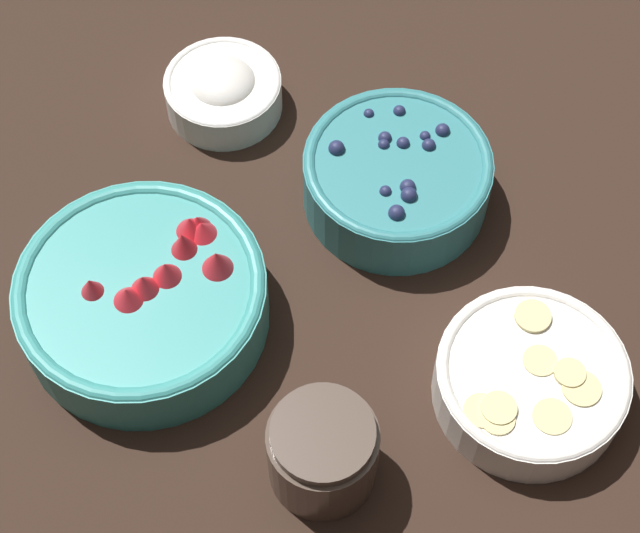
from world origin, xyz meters
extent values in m
plane|color=black|center=(0.00, 0.00, 0.00)|extent=(4.00, 4.00, 0.00)
cylinder|color=teal|center=(-0.10, 0.13, 0.03)|extent=(0.23, 0.23, 0.06)
torus|color=teal|center=(-0.10, 0.13, 0.06)|extent=(0.23, 0.23, 0.02)
cylinder|color=red|center=(-0.10, 0.13, 0.05)|extent=(0.18, 0.18, 0.02)
cone|color=red|center=(-0.09, 0.11, 0.07)|extent=(0.04, 0.04, 0.02)
cone|color=red|center=(-0.11, 0.17, 0.07)|extent=(0.03, 0.03, 0.02)
cone|color=red|center=(-0.12, 0.14, 0.07)|extent=(0.03, 0.03, 0.02)
cone|color=red|center=(-0.06, 0.10, 0.07)|extent=(0.04, 0.04, 0.03)
cone|color=red|center=(-0.11, 0.13, 0.07)|extent=(0.03, 0.03, 0.02)
cone|color=red|center=(-0.04, 0.10, 0.07)|extent=(0.04, 0.04, 0.02)
cone|color=red|center=(-0.08, 0.07, 0.07)|extent=(0.04, 0.04, 0.03)
cone|color=red|center=(-0.04, 0.09, 0.07)|extent=(0.04, 0.04, 0.02)
cone|color=red|center=(-0.04, 0.09, 0.07)|extent=(0.03, 0.03, 0.02)
cylinder|color=teal|center=(0.05, -0.09, 0.03)|extent=(0.18, 0.18, 0.06)
torus|color=teal|center=(0.05, -0.09, 0.06)|extent=(0.18, 0.18, 0.01)
cylinder|color=#23284C|center=(0.05, -0.09, 0.05)|extent=(0.15, 0.15, 0.02)
sphere|color=#23284C|center=(0.11, -0.06, 0.06)|extent=(0.01, 0.01, 0.01)
sphere|color=#23284C|center=(0.07, -0.07, 0.06)|extent=(0.01, 0.01, 0.01)
sphere|color=#23284C|center=(0.02, -0.08, 0.06)|extent=(0.01, 0.01, 0.01)
sphere|color=#23284C|center=(0.02, -0.10, 0.06)|extent=(0.02, 0.02, 0.02)
sphere|color=#23284C|center=(0.07, -0.09, 0.06)|extent=(0.01, 0.01, 0.01)
sphere|color=#23284C|center=(0.06, -0.03, 0.06)|extent=(0.02, 0.02, 0.02)
sphere|color=#23284C|center=(0.01, -0.10, 0.06)|extent=(0.02, 0.02, 0.02)
sphere|color=#23284C|center=(0.08, -0.07, 0.06)|extent=(0.01, 0.01, 0.01)
sphere|color=#23284C|center=(-0.01, -0.09, 0.06)|extent=(0.02, 0.02, 0.02)
sphere|color=#23284C|center=(0.09, -0.13, 0.06)|extent=(0.01, 0.01, 0.01)
sphere|color=#23284C|center=(0.07, -0.11, 0.06)|extent=(0.01, 0.01, 0.01)
sphere|color=#23284C|center=(0.11, -0.08, 0.06)|extent=(0.01, 0.01, 0.01)
sphere|color=#23284C|center=(0.08, -0.11, 0.06)|extent=(0.01, 0.01, 0.01)
cylinder|color=white|center=(-0.15, -0.21, 0.02)|extent=(0.17, 0.17, 0.05)
torus|color=white|center=(-0.15, -0.21, 0.04)|extent=(0.17, 0.17, 0.01)
cylinder|color=beige|center=(-0.15, -0.21, 0.04)|extent=(0.13, 0.13, 0.01)
cylinder|color=beige|center=(-0.14, -0.22, 0.05)|extent=(0.03, 0.03, 0.00)
cylinder|color=beige|center=(-0.19, -0.23, 0.05)|extent=(0.03, 0.03, 0.00)
cylinder|color=beige|center=(-0.19, -0.17, 0.05)|extent=(0.03, 0.03, 0.00)
cylinder|color=beige|center=(-0.15, -0.24, 0.05)|extent=(0.03, 0.03, 0.01)
cylinder|color=beige|center=(-0.16, -0.25, 0.05)|extent=(0.03, 0.03, 0.01)
cylinder|color=beige|center=(-0.20, -0.18, 0.05)|extent=(0.03, 0.03, 0.01)
cylinder|color=beige|center=(-0.10, -0.21, 0.05)|extent=(0.03, 0.03, 0.01)
cylinder|color=beige|center=(-0.19, -0.18, 0.05)|extent=(0.03, 0.03, 0.01)
cylinder|color=white|center=(0.15, 0.10, 0.02)|extent=(0.12, 0.12, 0.04)
torus|color=white|center=(0.15, 0.10, 0.04)|extent=(0.12, 0.12, 0.01)
cylinder|color=white|center=(0.15, 0.10, 0.03)|extent=(0.10, 0.10, 0.01)
ellipsoid|color=white|center=(0.15, 0.10, 0.04)|extent=(0.07, 0.07, 0.03)
cylinder|color=#4C3D33|center=(-0.24, -0.04, 0.04)|extent=(0.09, 0.09, 0.08)
cylinder|color=#3D2316|center=(-0.24, -0.04, 0.03)|extent=(0.08, 0.08, 0.06)
cylinder|color=#4C3D33|center=(-0.24, -0.04, 0.08)|extent=(0.08, 0.08, 0.01)
camera|label=1|loc=(-0.56, -0.07, 0.87)|focal=60.00mm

